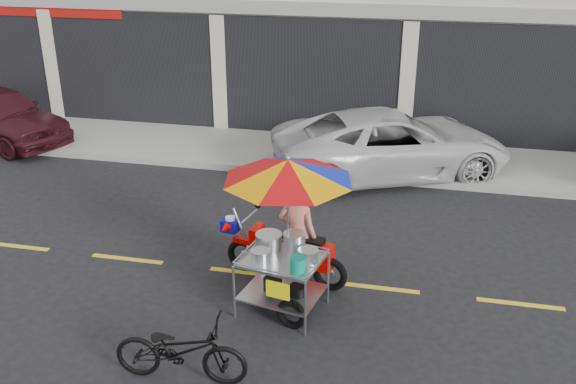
# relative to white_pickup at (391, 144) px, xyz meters

# --- Properties ---
(ground) EXTENTS (90.00, 90.00, 0.00)m
(ground) POSITION_rel_white_pickup_xyz_m (0.17, -4.58, -0.68)
(ground) COLOR black
(sidewalk) EXTENTS (45.00, 3.00, 0.15)m
(sidewalk) POSITION_rel_white_pickup_xyz_m (0.17, 0.92, -0.61)
(sidewalk) COLOR gray
(sidewalk) RESTS_ON ground
(centerline) EXTENTS (42.00, 0.10, 0.01)m
(centerline) POSITION_rel_white_pickup_xyz_m (0.17, -4.58, -0.68)
(centerline) COLOR gold
(centerline) RESTS_ON ground
(white_pickup) EXTENTS (5.41, 4.03, 1.37)m
(white_pickup) POSITION_rel_white_pickup_xyz_m (0.00, 0.00, 0.00)
(white_pickup) COLOR silver
(white_pickup) RESTS_ON ground
(near_bicycle) EXTENTS (1.62, 0.65, 0.84)m
(near_bicycle) POSITION_rel_white_pickup_xyz_m (-1.92, -7.11, -0.26)
(near_bicycle) COLOR black
(near_bicycle) RESTS_ON ground
(food_vendor_rig) EXTENTS (2.25, 2.10, 2.27)m
(food_vendor_rig) POSITION_rel_white_pickup_xyz_m (-1.06, -5.13, 0.74)
(food_vendor_rig) COLOR black
(food_vendor_rig) RESTS_ON ground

